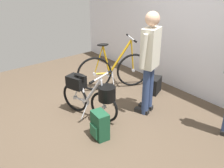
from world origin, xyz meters
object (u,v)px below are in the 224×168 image
display_bike_left (114,70)px  handbag_on_floor (154,85)px  visitor_near_wall (150,58)px  backpack_on_floor (100,125)px  folding_bike_foreground (91,94)px

display_bike_left → handbag_on_floor: 0.82m
visitor_near_wall → backpack_on_floor: 1.27m
folding_bike_foreground → visitor_near_wall: bearing=62.1°
folding_bike_foreground → display_bike_left: 1.13m
display_bike_left → backpack_on_floor: display_bike_left is taller
visitor_near_wall → backpack_on_floor: (0.10, -1.03, -0.74)m
backpack_on_floor → handbag_on_floor: bearing=107.0°
handbag_on_floor → visitor_near_wall: bearing=-56.5°
backpack_on_floor → handbag_on_floor: (-0.50, 1.63, -0.05)m
folding_bike_foreground → backpack_on_floor: (0.53, -0.22, -0.21)m
folding_bike_foreground → visitor_near_wall: size_ratio=0.64×
visitor_near_wall → folding_bike_foreground: bearing=-117.9°
display_bike_left → visitor_near_wall: 1.18m
display_bike_left → handbag_on_floor: (0.63, 0.47, -0.23)m
visitor_near_wall → backpack_on_floor: visitor_near_wall is taller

